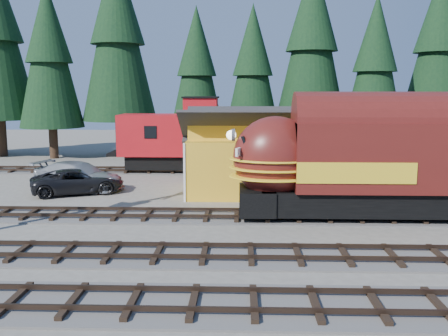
{
  "coord_description": "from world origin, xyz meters",
  "views": [
    {
      "loc": [
        -2.83,
        -20.43,
        6.34
      ],
      "look_at": [
        -3.63,
        4.0,
        2.53
      ],
      "focal_mm": 40.0,
      "sensor_mm": 36.0,
      "label": 1
    }
  ],
  "objects_px": {
    "depot": "(286,145)",
    "caboose": "(188,138)",
    "pickup_truck_b": "(79,176)",
    "pickup_truck_a": "(77,181)",
    "locomotive": "(401,164)"
  },
  "relations": [
    {
      "from": "caboose",
      "to": "pickup_truck_b",
      "type": "relative_size",
      "value": 1.71
    },
    {
      "from": "caboose",
      "to": "locomotive",
      "type": "bearing_deg",
      "value": -49.54
    },
    {
      "from": "depot",
      "to": "pickup_truck_b",
      "type": "xyz_separation_m",
      "value": [
        -13.26,
        0.44,
        -2.07
      ]
    },
    {
      "from": "locomotive",
      "to": "pickup_truck_a",
      "type": "height_order",
      "value": "locomotive"
    },
    {
      "from": "locomotive",
      "to": "caboose",
      "type": "height_order",
      "value": "caboose"
    },
    {
      "from": "caboose",
      "to": "pickup_truck_b",
      "type": "bearing_deg",
      "value": -132.19
    },
    {
      "from": "caboose",
      "to": "pickup_truck_b",
      "type": "distance_m",
      "value": 9.7
    },
    {
      "from": "locomotive",
      "to": "pickup_truck_b",
      "type": "relative_size",
      "value": 2.87
    },
    {
      "from": "pickup_truck_b",
      "to": "pickup_truck_a",
      "type": "bearing_deg",
      "value": -145.68
    },
    {
      "from": "pickup_truck_a",
      "to": "locomotive",
      "type": "bearing_deg",
      "value": -129.66
    },
    {
      "from": "depot",
      "to": "pickup_truck_b",
      "type": "height_order",
      "value": "depot"
    },
    {
      "from": "locomotive",
      "to": "caboose",
      "type": "relative_size",
      "value": 1.68
    },
    {
      "from": "pickup_truck_b",
      "to": "depot",
      "type": "bearing_deg",
      "value": -72.55
    },
    {
      "from": "depot",
      "to": "caboose",
      "type": "bearing_deg",
      "value": 132.43
    },
    {
      "from": "depot",
      "to": "locomotive",
      "type": "height_order",
      "value": "depot"
    }
  ]
}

